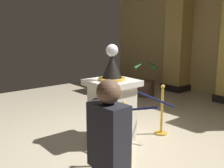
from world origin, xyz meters
TOP-DOWN VIEW (x-y plane):
  - ground_plane at (0.00, 0.00)m, footprint 10.29×10.29m
  - pedestal_clock at (-0.16, -0.23)m, footprint 0.80×0.80m
  - stanchion_near at (0.68, -0.69)m, footprint 0.24×0.24m
  - stanchion_far at (0.22, 0.70)m, footprint 0.24×0.24m
  - velvet_rope at (0.45, 0.00)m, footprint 0.95×0.96m
  - column_left at (-1.97, 4.04)m, footprint 0.79×0.79m
  - potted_palm_left at (-2.06, 2.63)m, footprint 0.85×0.84m
  - bystander_guest at (1.70, -1.79)m, footprint 0.37×0.24m

SIDE VIEW (x-z plane):
  - ground_plane at x=0.00m, z-range 0.00..0.00m
  - potted_palm_left at x=-2.06m, z-range -0.23..0.87m
  - stanchion_far at x=0.22m, z-range -0.15..0.83m
  - stanchion_near at x=0.68m, z-range -0.15..0.85m
  - pedestal_clock at x=-0.16m, z-range -0.19..1.57m
  - velvet_rope at x=0.45m, z-range 0.68..0.90m
  - bystander_guest at x=1.70m, z-range 0.05..1.66m
  - column_left at x=-1.97m, z-range -0.01..3.68m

